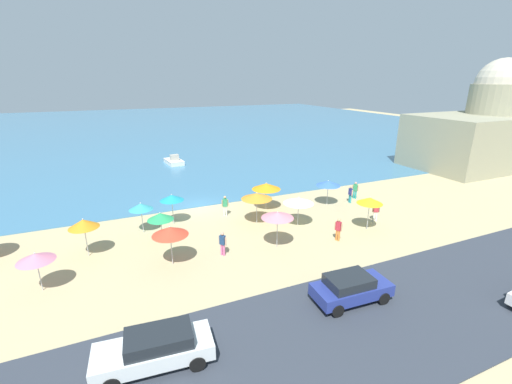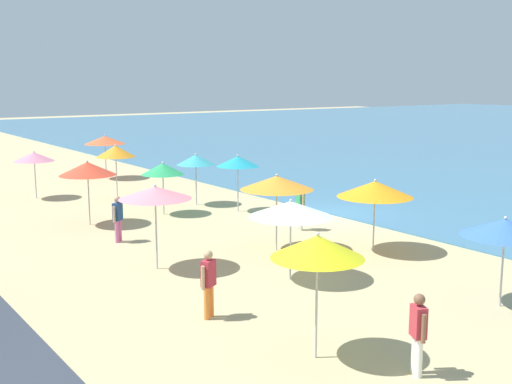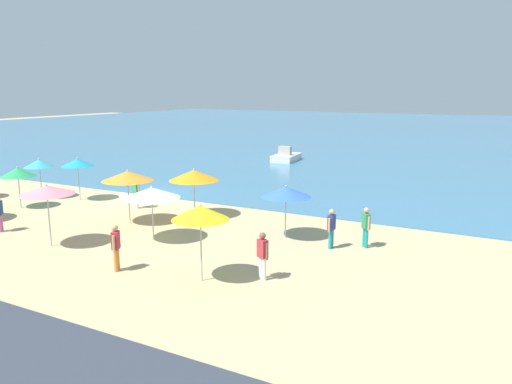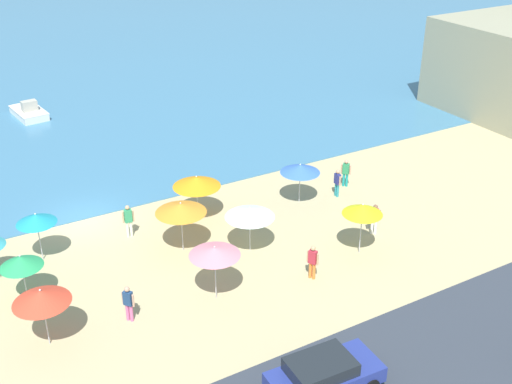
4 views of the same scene
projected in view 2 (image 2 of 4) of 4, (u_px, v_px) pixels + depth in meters
name	position (u px, v px, depth m)	size (l,w,h in m)	color
ground_plane	(329.00, 214.00, 26.96)	(160.00, 160.00, 0.00)	tan
beach_umbrella_0	(34.00, 157.00, 30.29)	(1.87, 1.87, 2.28)	#B2B2B7
beach_umbrella_1	(116.00, 151.00, 30.32)	(1.84, 1.84, 2.59)	#B2B2B7
beach_umbrella_2	(277.00, 183.00, 20.93)	(2.41, 2.41, 2.57)	#B2B2B7
beach_umbrella_3	(291.00, 209.00, 17.83)	(2.35, 2.35, 2.33)	#B2B2B7
beach_umbrella_5	(88.00, 169.00, 24.67)	(2.18, 2.18, 2.54)	#B2B2B7
beach_umbrella_6	(317.00, 247.00, 12.67)	(1.89, 1.89, 2.63)	#B2B2B7
beach_umbrella_7	(105.00, 140.00, 36.43)	(2.31, 2.31, 2.51)	#B2B2B7
beach_umbrella_8	(375.00, 189.00, 20.80)	(2.47, 2.47, 2.42)	#B2B2B7
beach_umbrella_9	(155.00, 193.00, 18.81)	(2.15, 2.15, 2.57)	#B2B2B7
beach_umbrella_10	(238.00, 161.00, 27.21)	(1.83, 1.83, 2.46)	#B2B2B7
beach_umbrella_11	(505.00, 228.00, 15.70)	(2.15, 2.15, 2.30)	#B2B2B7
beach_umbrella_12	(196.00, 160.00, 28.72)	(1.72, 1.72, 2.35)	#B2B2B7
beach_umbrella_13	(163.00, 169.00, 26.66)	(1.78, 1.78, 2.24)	#B2B2B7
bather_0	(418.00, 330.00, 12.14)	(0.52, 0.36, 1.63)	white
bather_1	(209.00, 280.00, 15.08)	(0.36, 0.52, 1.66)	orange
bather_3	(118.00, 216.00, 22.24)	(0.39, 0.48, 1.63)	#D76399
bather_5	(300.00, 205.00, 23.98)	(0.56, 0.28, 1.74)	silver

